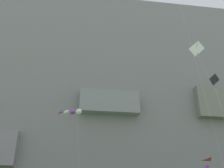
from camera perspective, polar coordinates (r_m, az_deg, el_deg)
cliff_face at (r=75.30m, az=-2.07°, el=-5.83°), size 180.00×30.55×58.05m
kite_windsock_low_right at (r=37.27m, az=-8.29°, el=-5.91°), size 4.19×3.61×15.93m
kite_delta_low_center at (r=28.74m, az=18.83°, el=-16.41°), size 3.63×6.48×6.95m
kite_diamond_mid_right at (r=52.16m, az=21.03°, el=0.43°), size 3.11×4.72×26.19m
kite_diamond_upper_right at (r=41.27m, az=17.77°, el=6.67°), size 3.56×5.78×25.81m
kite_delta_high_right at (r=38.50m, az=13.79°, el=16.52°), size 2.43×3.31×30.71m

